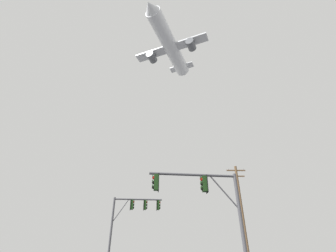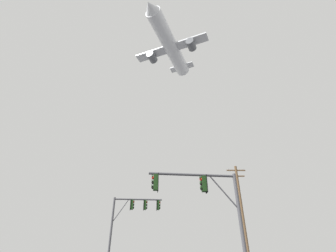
{
  "view_description": "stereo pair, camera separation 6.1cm",
  "coord_description": "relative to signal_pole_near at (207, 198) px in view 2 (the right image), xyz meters",
  "views": [
    {
      "loc": [
        0.35,
        -5.87,
        1.45
      ],
      "look_at": [
        0.77,
        19.07,
        15.55
      ],
      "focal_mm": 24.86,
      "sensor_mm": 36.0,
      "label": 1
    },
    {
      "loc": [
        0.41,
        -5.87,
        1.45
      ],
      "look_at": [
        0.77,
        19.07,
        15.55
      ],
      "focal_mm": 24.86,
      "sensor_mm": 36.0,
      "label": 2
    }
  ],
  "objects": [
    {
      "name": "signal_pole_near",
      "position": [
        0.0,
        0.0,
        0.0
      ],
      "size": [
        5.25,
        0.78,
        5.87
      ],
      "color": "#4C4C51",
      "rests_on": "ground"
    },
    {
      "name": "signal_pole_far",
      "position": [
        -5.57,
        10.32,
        0.67
      ],
      "size": [
        4.8,
        0.64,
        6.63
      ],
      "color": "#4C4C51",
      "rests_on": "ground"
    },
    {
      "name": "utility_pole",
      "position": [
        6.03,
        12.87,
        1.36
      ],
      "size": [
        2.2,
        0.28,
        10.9
      ],
      "color": "brown",
      "rests_on": "ground"
    },
    {
      "name": "airplane",
      "position": [
        -1.29,
        28.26,
        44.58
      ],
      "size": [
        18.74,
        24.27,
        6.87
      ],
      "color": "white"
    }
  ]
}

